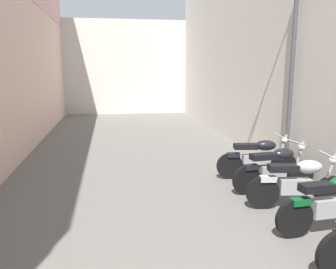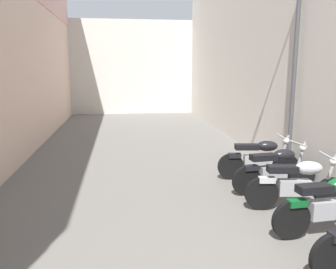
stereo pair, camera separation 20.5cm
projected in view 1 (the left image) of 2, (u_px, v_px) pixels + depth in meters
The scene contains 8 objects.
ground_plane at pixel (152, 178), 7.99m from camera, with size 35.35×35.35×0.00m, color #66635E.
building_right at pixel (266, 25), 9.80m from camera, with size 0.45×19.35×7.40m.
building_far_end at pixel (125, 67), 19.78m from camera, with size 9.64×2.00×5.08m, color beige.
motorcycle_fourth at pixel (332, 202), 5.26m from camera, with size 1.85×0.58×1.04m.
motorcycle_fifth at pixel (298, 182), 6.19m from camera, with size 1.84×0.58×1.04m.
motorcycle_sixth at pixel (275, 168), 7.06m from camera, with size 1.85×0.58×1.04m.
motorcycle_seventh at pixel (258, 157), 7.89m from camera, with size 1.84×0.58×1.04m.
street_lamp at pixel (289, 63), 7.75m from camera, with size 0.79×0.18×4.45m.
Camera 1 is at (-0.91, 0.07, 2.51)m, focal length 36.93 mm.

